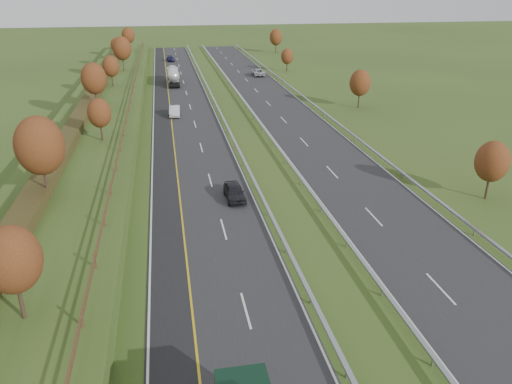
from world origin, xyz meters
TOP-DOWN VIEW (x-y plane):
  - ground at (8.00, 55.00)m, footprint 400.00×400.00m
  - near_carriageway at (0.00, 60.00)m, footprint 10.50×200.00m
  - far_carriageway at (16.50, 60.00)m, footprint 10.50×200.00m
  - hard_shoulder at (-3.75, 60.00)m, footprint 3.00×200.00m
  - lane_markings at (6.40, 59.88)m, footprint 26.75×200.00m
  - embankment_left at (-13.00, 60.00)m, footprint 12.00×200.00m
  - hedge_left at (-15.00, 60.00)m, footprint 2.20×180.00m
  - fence_left at (-8.50, 59.59)m, footprint 0.12×189.06m
  - median_barrier_near at (5.70, 60.00)m, footprint 0.32×200.00m
  - median_barrier_far at (10.80, 60.00)m, footprint 0.32×200.00m
  - outer_barrier_far at (22.30, 60.00)m, footprint 0.32×200.00m
  - trees_left at (-12.64, 56.63)m, footprint 6.64×164.30m
  - trees_far at (29.80, 89.21)m, footprint 8.45×118.60m
  - road_tanker at (-0.89, 93.37)m, footprint 2.40×11.22m
  - car_dark_near at (3.15, 29.40)m, footprint 1.96×4.61m
  - car_silver_mid at (-1.60, 64.93)m, footprint 1.85×4.87m
  - car_small_far at (-0.67, 127.44)m, footprint 2.36×4.83m
  - car_oncoming at (18.87, 100.03)m, footprint 2.72×5.71m

SIDE VIEW (x-z plane):
  - ground at x=8.00m, z-range 0.00..0.00m
  - near_carriageway at x=0.00m, z-range 0.00..0.04m
  - far_carriageway at x=16.50m, z-range 0.00..0.04m
  - hard_shoulder at x=-3.75m, z-range 0.00..0.04m
  - lane_markings at x=6.40m, z-range 0.04..0.05m
  - median_barrier_near at x=5.70m, z-range 0.26..0.97m
  - median_barrier_far at x=10.80m, z-range 0.26..0.97m
  - outer_barrier_far at x=22.30m, z-range 0.26..0.97m
  - car_small_far at x=-0.67m, z-range 0.04..1.39m
  - car_dark_near at x=3.15m, z-range 0.04..1.60m
  - car_oncoming at x=18.87m, z-range 0.04..1.61m
  - car_silver_mid at x=-1.60m, z-range 0.04..1.63m
  - embankment_left at x=-13.00m, z-range 0.00..2.00m
  - road_tanker at x=-0.89m, z-range 0.13..3.59m
  - hedge_left at x=-15.00m, z-range 2.00..3.10m
  - fence_left at x=-8.50m, z-range 2.13..3.33m
  - trees_far at x=29.80m, z-range 0.69..7.81m
  - trees_left at x=-12.64m, z-range 2.53..10.20m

